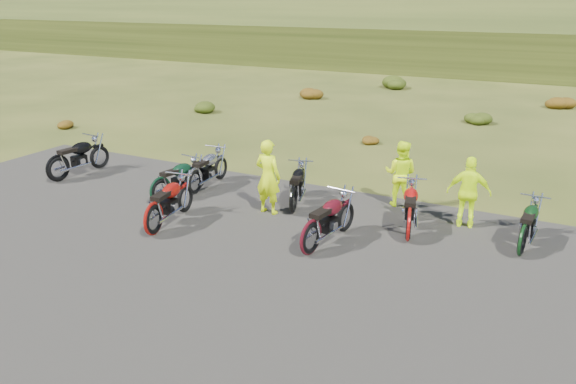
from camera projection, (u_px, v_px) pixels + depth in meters
The scene contains 22 objects.
ground at pixel (245, 238), 12.43m from camera, with size 300.00×300.00×0.00m, color #323F15.
gravel_pad at pixel (191, 276), 10.75m from camera, with size 20.00×12.00×0.04m, color black.
hill_slope at pixel (514, 51), 54.38m from camera, with size 300.00×46.00×3.00m, color #2A3712, non-canonical shape.
hill_plateau at pixel (552, 24), 104.73m from camera, with size 300.00×90.00×9.17m, color #2A3712.
shrub_0 at pixel (67, 123), 22.56m from camera, with size 0.77×0.77×0.45m, color #66320C.
shrub_1 at pixel (203, 105), 25.73m from camera, with size 1.03×1.03×0.61m, color #25370D.
shrub_2 at pixel (310, 92), 28.90m from camera, with size 1.30×1.30×0.77m, color #66320C.
shrub_3 at pixel (395, 81), 32.07m from camera, with size 1.56×1.56×0.92m, color #25370D.
shrub_4 at pixel (368, 138), 20.24m from camera, with size 0.77×0.77×0.45m, color #66320C.
shrub_5 at pixel (477, 116), 23.41m from camera, with size 1.03×1.03×0.61m, color #25370D.
shrub_6 at pixel (560, 100), 26.59m from camera, with size 1.30×1.30×0.77m, color #66320C.
motorcycle_0 at pixel (60, 182), 16.14m from camera, with size 2.20×0.73×1.15m, color black, non-canonical shape.
motorcycle_1 at pixel (155, 236), 12.55m from camera, with size 2.13×0.71×1.12m, color maroon, non-canonical shape.
motorcycle_2 at pixel (162, 204), 14.43m from camera, with size 1.99×0.66×1.04m, color black, non-canonical shape.
motorcycle_3 at pixel (195, 195), 15.07m from camera, with size 2.08×0.69×1.09m, color #A1A2A6, non-canonical shape.
motorcycle_4 at pixel (310, 255), 11.60m from camera, with size 2.14×0.71×1.12m, color #4A0C14, non-canonical shape.
motorcycle_5 at pixel (293, 214), 13.79m from camera, with size 2.01×0.67×1.05m, color black, non-canonical shape.
motorcycle_6 at pixel (407, 241), 12.26m from camera, with size 2.08×0.69×1.09m, color #A00D0B, non-canonical shape.
motorcycle_7 at pixel (520, 257), 11.54m from camera, with size 1.92×0.64×1.00m, color black, non-canonical shape.
person_middle at pixel (268, 178), 13.52m from camera, with size 0.67×0.44×1.84m, color #DBFF0D.
person_right_a at pixel (400, 175), 14.05m from camera, with size 0.81×0.63×1.67m, color #DBFF0D.
person_right_b at pixel (469, 194), 12.72m from camera, with size 0.97×0.41×1.66m, color #DBFF0D.
Camera 1 is at (6.05, -9.69, 5.08)m, focal length 35.00 mm.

